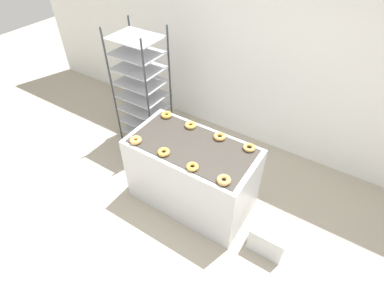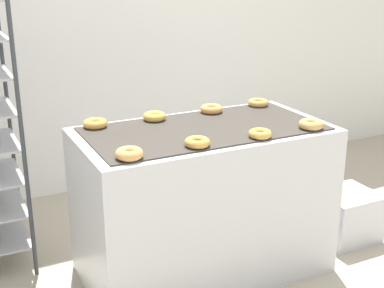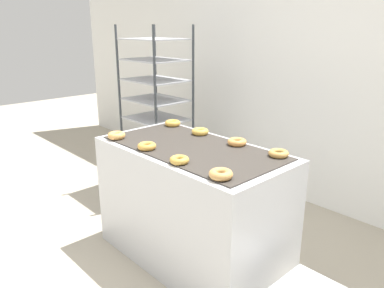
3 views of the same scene
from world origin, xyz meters
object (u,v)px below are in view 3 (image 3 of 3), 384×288
object	(u,v)px
baking_rack_cart	(156,109)
donut_far_midright	(237,142)
donut_near_midright	(179,160)
donut_near_left	(116,135)
donut_near_right	(221,174)
donut_far_left	(173,123)
donut_far_midleft	(200,131)
fryer_machine	(192,204)
donut_far_right	(279,153)
donut_near_midleft	(147,146)

from	to	relation	value
baking_rack_cart	donut_far_midright	bearing A→B (deg)	-14.60
donut_near_midright	donut_near_left	bearing A→B (deg)	179.83
donut_near_left	donut_near_right	bearing A→B (deg)	0.43
donut_near_left	donut_far_left	size ratio (longest dim) A/B	1.00
donut_near_left	donut_far_midleft	distance (m)	0.63
fryer_machine	donut_far_right	world-z (taller)	donut_far_right
donut_far_right	donut_far_left	bearing A→B (deg)	179.92
fryer_machine	donut_near_midleft	size ratio (longest dim) A/B	10.91
fryer_machine	donut_near_midright	world-z (taller)	donut_near_midright
donut_far_left	donut_far_midright	world-z (taller)	donut_far_left
baking_rack_cart	donut_far_right	size ratio (longest dim) A/B	13.05
donut_far_left	donut_far_right	xyz separation A→B (m)	(1.05, -0.00, -0.00)
donut_near_left	donut_near_midleft	distance (m)	0.36
donut_near_right	donut_far_midright	xyz separation A→B (m)	(-0.33, 0.53, -0.00)
donut_far_left	donut_far_midleft	world-z (taller)	same
fryer_machine	donut_near_right	xyz separation A→B (m)	(0.52, -0.27, 0.47)
baking_rack_cart	donut_far_right	world-z (taller)	baking_rack_cart
donut_far_left	donut_near_left	bearing A→B (deg)	-90.10
baking_rack_cart	donut_near_right	bearing A→B (deg)	-27.27
donut_near_midright	donut_far_midright	size ratio (longest dim) A/B	0.90
baking_rack_cart	donut_near_midleft	world-z (taller)	baking_rack_cart
donut_near_right	donut_far_midleft	xyz separation A→B (m)	(-0.70, 0.52, -0.00)
fryer_machine	donut_near_right	distance (m)	0.74
donut_near_midright	donut_far_right	distance (m)	0.65
fryer_machine	baking_rack_cart	size ratio (longest dim) A/B	0.82
donut_far_left	donut_far_right	size ratio (longest dim) A/B	1.01
donut_near_left	donut_far_midright	bearing A→B (deg)	36.74
donut_far_left	donut_far_midleft	size ratio (longest dim) A/B	1.00
donut_near_right	donut_far_right	bearing A→B (deg)	89.16
baking_rack_cart	donut_far_left	size ratio (longest dim) A/B	12.96
donut_near_left	donut_far_midleft	bearing A→B (deg)	57.05
donut_near_left	baking_rack_cart	bearing A→B (deg)	127.06
donut_near_midright	fryer_machine	bearing A→B (deg)	123.41
donut_near_midleft	donut_far_right	bearing A→B (deg)	37.26
donut_near_midleft	donut_far_midleft	distance (m)	0.52
donut_near_right	donut_far_left	size ratio (longest dim) A/B	1.03
donut_near_left	donut_near_midright	size ratio (longest dim) A/B	1.08
donut_near_midleft	donut_near_right	distance (m)	0.69
donut_far_left	fryer_machine	bearing A→B (deg)	-27.23
donut_near_left	donut_far_left	xyz separation A→B (m)	(0.00, 0.55, -0.00)
fryer_machine	donut_near_midleft	world-z (taller)	donut_near_midleft
donut_far_midright	donut_far_right	xyz separation A→B (m)	(0.34, 0.01, -0.00)
baking_rack_cart	donut_near_left	world-z (taller)	baking_rack_cart
donut_near_left	donut_near_midright	world-z (taller)	donut_near_left
donut_near_midright	donut_near_right	xyz separation A→B (m)	(0.33, 0.01, 0.00)
donut_far_left	donut_far_right	distance (m)	1.05
donut_near_right	donut_far_midleft	size ratio (longest dim) A/B	1.03
donut_near_left	donut_near_right	xyz separation A→B (m)	(1.05, 0.01, -0.00)
donut_far_midleft	donut_far_right	bearing A→B (deg)	0.96
donut_near_midleft	donut_near_right	xyz separation A→B (m)	(0.69, -0.01, 0.00)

